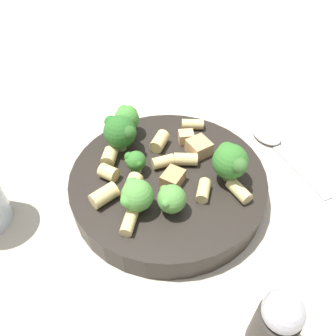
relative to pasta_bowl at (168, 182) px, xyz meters
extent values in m
plane|color=#BCB29E|center=(0.00, 0.00, -0.02)|extent=(2.00, 2.00, 0.00)
cylinder|color=#28231E|center=(0.00, 0.00, 0.00)|extent=(0.23, 0.23, 0.03)
cylinder|color=beige|center=(0.00, 0.00, 0.01)|extent=(0.21, 0.21, 0.01)
torus|color=#28231E|center=(0.00, 0.00, 0.01)|extent=(0.23, 0.23, 0.00)
cylinder|color=#9EC175|center=(0.02, 0.03, 0.02)|extent=(0.01, 0.01, 0.01)
sphere|color=#387A2D|center=(0.02, 0.03, 0.03)|extent=(0.02, 0.02, 0.02)
sphere|color=#3A7D2A|center=(0.02, 0.04, 0.03)|extent=(0.01, 0.01, 0.01)
sphere|color=#347828|center=(0.01, 0.03, 0.03)|extent=(0.01, 0.01, 0.01)
sphere|color=#307329|center=(0.02, 0.04, 0.04)|extent=(0.01, 0.01, 0.01)
cylinder|color=#93B766|center=(-0.03, 0.05, 0.02)|extent=(0.01, 0.01, 0.01)
sphere|color=#569942|center=(-0.03, 0.05, 0.04)|extent=(0.03, 0.03, 0.03)
sphere|color=#529E41|center=(-0.04, 0.06, 0.04)|extent=(0.02, 0.02, 0.02)
sphere|color=#548C41|center=(-0.02, 0.05, 0.04)|extent=(0.01, 0.01, 0.01)
cylinder|color=#84AD60|center=(0.06, 0.04, 0.02)|extent=(0.01, 0.01, 0.01)
sphere|color=#2D6B28|center=(0.06, 0.04, 0.04)|extent=(0.04, 0.04, 0.04)
sphere|color=#276D25|center=(0.07, 0.04, 0.05)|extent=(0.02, 0.02, 0.02)
sphere|color=#2D5C25|center=(0.05, 0.03, 0.05)|extent=(0.02, 0.02, 0.02)
cylinder|color=#9EC175|center=(0.09, 0.02, 0.02)|extent=(0.01, 0.01, 0.01)
sphere|color=#478E38|center=(0.09, 0.02, 0.04)|extent=(0.03, 0.03, 0.03)
sphere|color=#488E33|center=(0.09, 0.01, 0.04)|extent=(0.02, 0.02, 0.02)
sphere|color=#459338|center=(0.10, 0.01, 0.04)|extent=(0.01, 0.01, 0.01)
sphere|color=#449530|center=(0.10, 0.02, 0.04)|extent=(0.02, 0.02, 0.02)
cylinder|color=#93B766|center=(-0.05, 0.02, 0.02)|extent=(0.01, 0.01, 0.01)
sphere|color=#569942|center=(-0.05, 0.02, 0.03)|extent=(0.03, 0.03, 0.03)
sphere|color=#539742|center=(-0.06, 0.03, 0.04)|extent=(0.01, 0.01, 0.01)
sphere|color=#59833A|center=(-0.04, 0.02, 0.04)|extent=(0.01, 0.01, 0.01)
cylinder|color=#9EC175|center=(-0.03, -0.06, 0.02)|extent=(0.01, 0.01, 0.02)
sphere|color=#387A2D|center=(-0.03, -0.06, 0.04)|extent=(0.04, 0.04, 0.04)
sphere|color=#3A692E|center=(-0.05, -0.06, 0.05)|extent=(0.02, 0.02, 0.02)
sphere|color=#377929|center=(-0.02, -0.06, 0.04)|extent=(0.02, 0.02, 0.02)
cylinder|color=#E0C67F|center=(0.05, -0.01, 0.02)|extent=(0.03, 0.03, 0.02)
cylinder|color=#E0C67F|center=(-0.04, -0.02, 0.02)|extent=(0.03, 0.03, 0.01)
cylinder|color=#E0C67F|center=(0.07, -0.06, 0.02)|extent=(0.02, 0.03, 0.01)
cylinder|color=#E0C67F|center=(-0.01, 0.08, 0.02)|extent=(0.03, 0.03, 0.02)
cylinder|color=#E0C67F|center=(-0.06, -0.06, 0.02)|extent=(0.03, 0.02, 0.01)
cylinder|color=#E0C67F|center=(-0.05, 0.06, 0.02)|extent=(0.03, 0.03, 0.01)
cylinder|color=#E0C67F|center=(0.01, -0.03, 0.02)|extent=(0.03, 0.03, 0.02)
cylinder|color=#E0C67F|center=(0.02, 0.07, 0.02)|extent=(0.03, 0.03, 0.02)
cylinder|color=#E0C67F|center=(-0.01, 0.05, 0.02)|extent=(0.03, 0.03, 0.02)
cylinder|color=#E0C67F|center=(0.05, 0.06, 0.02)|extent=(0.03, 0.03, 0.02)
cylinder|color=#E0C67F|center=(0.01, 0.00, 0.02)|extent=(0.02, 0.03, 0.01)
cube|color=tan|center=(0.04, -0.04, 0.02)|extent=(0.02, 0.02, 0.02)
cube|color=tan|center=(-0.01, 0.00, 0.02)|extent=(0.03, 0.03, 0.01)
cube|color=tan|center=(0.02, -0.05, 0.02)|extent=(0.03, 0.03, 0.02)
cylinder|color=#332D28|center=(-0.19, -0.01, 0.01)|extent=(0.03, 0.03, 0.06)
sphere|color=#B7B7BC|center=(-0.19, -0.01, 0.05)|extent=(0.03, 0.03, 0.03)
cube|color=silver|center=(-0.04, -0.18, -0.02)|extent=(0.10, 0.01, 0.01)
ellipsoid|color=silver|center=(0.04, -0.17, -0.01)|extent=(0.05, 0.04, 0.01)
camera|label=1|loc=(-0.24, 0.10, 0.29)|focal=35.00mm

